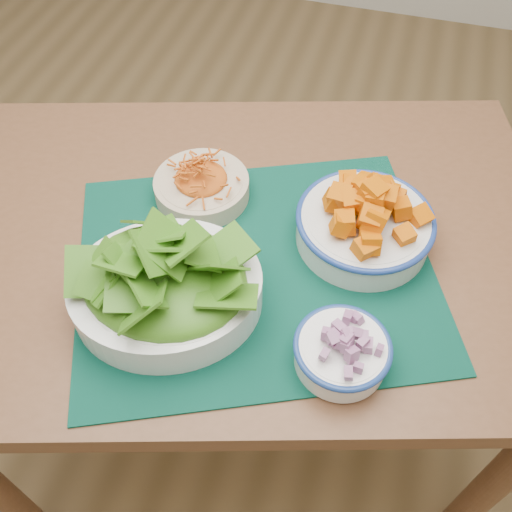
{
  "coord_description": "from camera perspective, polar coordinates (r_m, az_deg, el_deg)",
  "views": [
    {
      "loc": [
        0.42,
        -0.85,
        1.5
      ],
      "look_at": [
        0.26,
        -0.3,
        0.78
      ],
      "focal_mm": 40.0,
      "sensor_mm": 36.0,
      "label": 1
    }
  ],
  "objects": [
    {
      "name": "lettuce_bowl",
      "position": [
        0.85,
        -9.16,
        -2.3
      ],
      "size": [
        0.36,
        0.34,
        0.14
      ],
      "rotation": [
        0.0,
        0.0,
        0.38
      ],
      "color": "white",
      "rests_on": "placemat"
    },
    {
      "name": "squash_bowl",
      "position": [
        0.95,
        10.94,
        3.82
      ],
      "size": [
        0.23,
        0.23,
        0.12
      ],
      "rotation": [
        0.0,
        0.0,
        0.0
      ],
      "color": "silver",
      "rests_on": "placemat"
    },
    {
      "name": "carrot_bowl",
      "position": [
        1.03,
        -5.48,
        7.24
      ],
      "size": [
        0.2,
        0.2,
        0.06
      ],
      "rotation": [
        0.0,
        0.0,
        0.18
      ],
      "color": "beige",
      "rests_on": "placemat"
    },
    {
      "name": "onion_bowl",
      "position": [
        0.82,
        8.63,
        -9.18
      ],
      "size": [
        0.15,
        0.15,
        0.07
      ],
      "rotation": [
        0.0,
        0.0,
        -0.16
      ],
      "color": "white",
      "rests_on": "placemat"
    },
    {
      "name": "ground",
      "position": [
        1.78,
        -5.53,
        -6.49
      ],
      "size": [
        4.0,
        4.0,
        0.0
      ],
      "primitive_type": "plane",
      "color": "olive",
      "rests_on": "ground"
    },
    {
      "name": "table",
      "position": [
        1.08,
        -1.43,
        -1.42
      ],
      "size": [
        1.27,
        1.02,
        0.75
      ],
      "rotation": [
        0.0,
        0.0,
        0.29
      ],
      "color": "brown",
      "rests_on": "ground"
    },
    {
      "name": "placemat",
      "position": [
        0.94,
        -0.0,
        -1.21
      ],
      "size": [
        0.72,
        0.67,
        0.0
      ],
      "primitive_type": "cube",
      "rotation": [
        0.0,
        0.0,
        0.42
      ],
      "color": "black",
      "rests_on": "table"
    }
  ]
}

